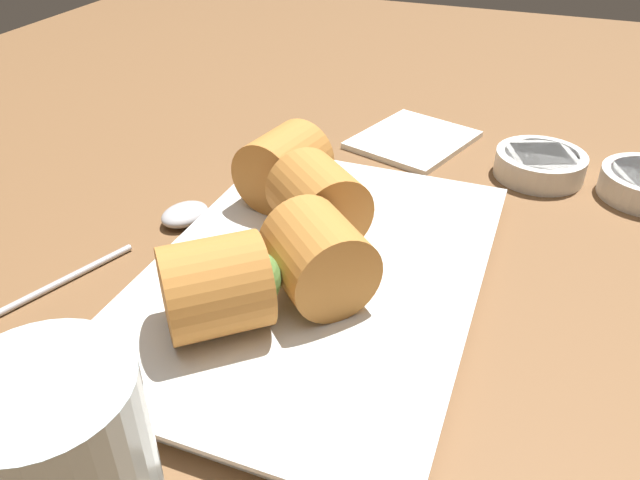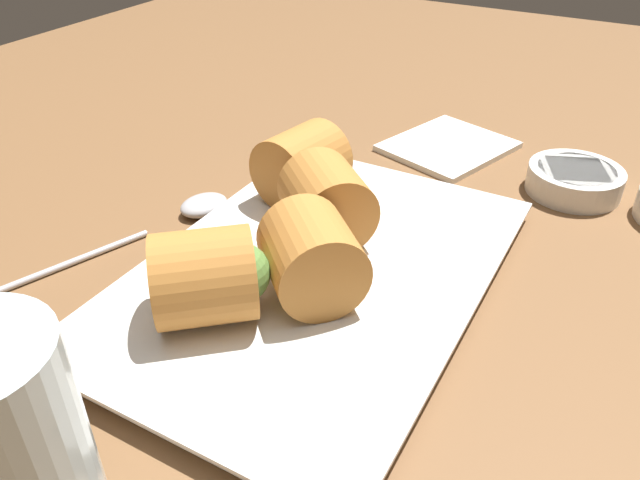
% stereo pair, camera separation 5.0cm
% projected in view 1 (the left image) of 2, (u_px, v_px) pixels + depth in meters
% --- Properties ---
extents(table_surface, '(1.80, 1.40, 0.02)m').
position_uv_depth(table_surface, '(297.00, 326.00, 0.42)').
color(table_surface, brown).
rests_on(table_surface, ground).
extents(serving_plate, '(0.33, 0.22, 0.01)m').
position_uv_depth(serving_plate, '(320.00, 277.00, 0.44)').
color(serving_plate, silver).
rests_on(serving_plate, table_surface).
extents(roll_front_left, '(0.08, 0.08, 0.06)m').
position_uv_depth(roll_front_left, '(316.00, 198.00, 0.46)').
color(roll_front_left, '#B77533').
rests_on(roll_front_left, serving_plate).
extents(roll_front_right, '(0.08, 0.08, 0.06)m').
position_uv_depth(roll_front_right, '(316.00, 254.00, 0.40)').
color(roll_front_right, '#B77533').
rests_on(roll_front_right, serving_plate).
extents(roll_back_left, '(0.08, 0.07, 0.06)m').
position_uv_depth(roll_back_left, '(287.00, 164.00, 0.50)').
color(roll_back_left, '#B77533').
rests_on(roll_back_left, serving_plate).
extents(roll_back_right, '(0.08, 0.08, 0.06)m').
position_uv_depth(roll_back_right, '(222.00, 285.00, 0.37)').
color(roll_back_right, '#B77533').
rests_on(roll_back_right, serving_plate).
extents(dipping_bowl_near, '(0.08, 0.08, 0.02)m').
position_uv_depth(dipping_bowl_near, '(540.00, 164.00, 0.58)').
color(dipping_bowl_near, silver).
rests_on(dipping_bowl_near, table_surface).
extents(spoon, '(0.19, 0.08, 0.01)m').
position_uv_depth(spoon, '(170.00, 223.00, 0.50)').
color(spoon, '#B2B2B7').
rests_on(spoon, table_surface).
extents(napkin, '(0.14, 0.13, 0.01)m').
position_uv_depth(napkin, '(413.00, 140.00, 0.64)').
color(napkin, white).
rests_on(napkin, table_surface).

